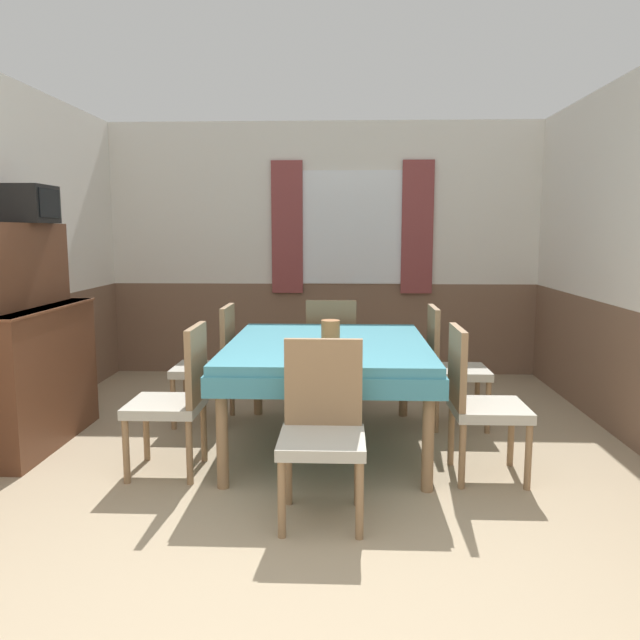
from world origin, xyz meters
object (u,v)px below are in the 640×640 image
chair_right_far (449,363)px  chair_right_near (478,398)px  chair_head_window (331,348)px  tv (30,204)px  dining_table (328,356)px  chair_left_near (177,395)px  sideboard (27,351)px  vase (331,332)px  chair_head_near (322,425)px  chair_left_far (212,361)px

chair_right_far → chair_right_near: size_ratio=1.00×
chair_head_window → tv: size_ratio=2.55×
dining_table → chair_left_near: 1.06m
chair_right_near → sideboard: 3.05m
chair_head_window → dining_table: bearing=-90.0°
chair_right_near → tv: size_ratio=2.55×
chair_right_far → chair_right_near: (0.00, -1.03, 0.00)m
chair_left_near → chair_right_near: size_ratio=1.00×
chair_right_far → tv: bearing=-82.5°
chair_right_near → dining_table: bearing=-119.2°
chair_head_window → tv: tv is taller
dining_table → vase: size_ratio=10.46×
dining_table → tv: bearing=176.7°
tv → sideboard: bearing=-91.9°
chair_right_near → chair_head_near: bearing=-58.8°
chair_head_window → chair_right_far: bearing=-31.2°
sideboard → chair_left_far: bearing=25.1°
chair_head_near → chair_right_near: 1.07m
sideboard → chair_head_window: bearing=27.9°
tv → chair_right_far: bearing=7.5°
chair_left_near → chair_right_near: 1.84m
chair_head_window → chair_head_near: bearing=-90.0°
chair_left_far → vase: (0.94, -0.60, 0.33)m
chair_left_far → chair_right_near: (1.84, -1.03, 0.00)m
chair_right_near → chair_left_far: bearing=-119.2°
tv → chair_right_near: bearing=-11.9°
chair_head_near → sideboard: sideboard is taller
chair_head_near → chair_right_far: 1.83m
dining_table → chair_head_near: 1.08m
dining_table → chair_left_far: bearing=150.8°
chair_head_near → tv: tv is taller
chair_head_window → tv: 2.58m
dining_table → chair_right_near: chair_right_near is taller
chair_right_far → chair_left_far: (-1.84, 0.00, 0.00)m
chair_left_near → tv: size_ratio=2.55×
tv → dining_table: bearing=-3.3°
chair_left_near → sideboard: 1.28m
chair_head_near → chair_left_far: bearing=-59.9°
tv → chair_head_window: bearing=24.5°
chair_left_far → chair_left_near: 1.03m
chair_left_far → sideboard: size_ratio=0.60×
chair_head_near → sideboard: size_ratio=0.60×
chair_head_window → chair_right_near: bearing=-59.9°
dining_table → sideboard: sideboard is taller
tv → vase: (2.10, -0.20, -0.86)m
chair_right_far → tv: (-3.00, -0.40, 1.19)m
chair_head_near → chair_head_window: (0.00, 2.14, 0.00)m
vase → tv: bearing=174.5°
sideboard → tv: (0.01, 0.15, 1.01)m
tv → chair_head_near: bearing=-29.7°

